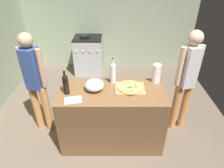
% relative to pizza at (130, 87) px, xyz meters
% --- Properties ---
extents(ground_plane, '(4.44, 3.78, 0.02)m').
position_rel_pizza_xyz_m(ground_plane, '(-0.44, 0.96, -0.94)').
color(ground_plane, '#6B5B4C').
extents(kitchen_wall_rear, '(4.44, 0.10, 2.60)m').
position_rel_pizza_xyz_m(kitchen_wall_rear, '(-0.44, 2.60, 0.37)').
color(kitchen_wall_rear, '#99A889').
rests_on(kitchen_wall_rear, ground_plane).
extents(counter, '(1.45, 0.67, 0.90)m').
position_rel_pizza_xyz_m(counter, '(-0.24, -0.05, -0.48)').
color(counter, brown).
rests_on(counter, ground_plane).
extents(cutting_board, '(0.40, 0.32, 0.02)m').
position_rel_pizza_xyz_m(cutting_board, '(-0.00, -0.00, -0.02)').
color(cutting_board, tan).
rests_on(cutting_board, counter).
extents(pizza, '(0.35, 0.35, 0.03)m').
position_rel_pizza_xyz_m(pizza, '(0.00, 0.00, 0.00)').
color(pizza, tan).
rests_on(pizza, cutting_board).
extents(mixing_bowl, '(0.25, 0.25, 0.16)m').
position_rel_pizza_xyz_m(mixing_bowl, '(-0.48, -0.03, 0.05)').
color(mixing_bowl, '#B2B2B7').
rests_on(mixing_bowl, counter).
extents(paper_towel_roll, '(0.12, 0.12, 0.28)m').
position_rel_pizza_xyz_m(paper_towel_roll, '(0.38, 0.19, 0.11)').
color(paper_towel_roll, white).
rests_on(paper_towel_roll, counter).
extents(wine_bottle_clear, '(0.08, 0.08, 0.33)m').
position_rel_pizza_xyz_m(wine_bottle_clear, '(-0.84, -0.10, 0.12)').
color(wine_bottle_clear, black).
rests_on(wine_bottle_clear, counter).
extents(wine_bottle_amber, '(0.08, 0.08, 0.38)m').
position_rel_pizza_xyz_m(wine_bottle_amber, '(-0.23, 0.17, 0.14)').
color(wine_bottle_amber, silver).
rests_on(wine_bottle_amber, counter).
extents(recipe_sheet, '(0.24, 0.19, 0.00)m').
position_rel_pizza_xyz_m(recipe_sheet, '(-0.73, -0.25, -0.03)').
color(recipe_sheet, white).
rests_on(recipe_sheet, counter).
extents(stove, '(0.65, 0.63, 0.92)m').
position_rel_pizza_xyz_m(stove, '(-0.81, 2.20, -0.48)').
color(stove, '#B7B7BC').
rests_on(stove, ground_plane).
extents(person_in_stripes, '(0.35, 0.24, 1.62)m').
position_rel_pizza_xyz_m(person_in_stripes, '(-1.35, 0.20, -0.01)').
color(person_in_stripes, '#D88C4C').
rests_on(person_in_stripes, ground_plane).
extents(person_in_red, '(0.35, 0.24, 1.64)m').
position_rel_pizza_xyz_m(person_in_red, '(0.84, 0.22, 0.01)').
color(person_in_red, '#D88C4C').
rests_on(person_in_red, ground_plane).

